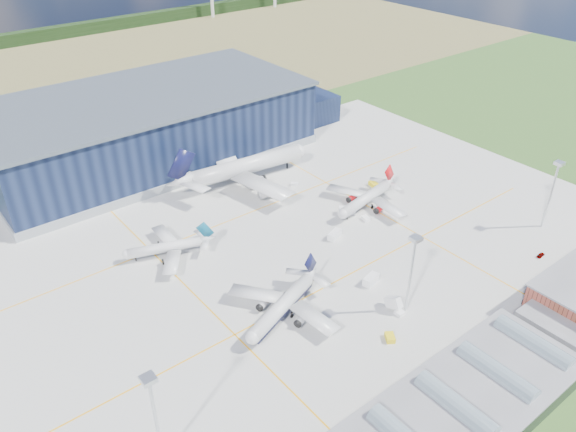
# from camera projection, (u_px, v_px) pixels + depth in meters

# --- Properties ---
(ground) EXTENTS (600.00, 600.00, 0.00)m
(ground) POSITION_uv_depth(u_px,v_px,m) (303.00, 270.00, 160.75)
(ground) COLOR #2E5620
(ground) RESTS_ON ground
(apron) EXTENTS (220.00, 160.00, 0.08)m
(apron) POSITION_uv_depth(u_px,v_px,m) (281.00, 253.00, 167.41)
(apron) COLOR #ACABA6
(apron) RESTS_ON ground
(farmland) EXTENTS (600.00, 220.00, 0.01)m
(farmland) POSITION_uv_depth(u_px,v_px,m) (47.00, 78.00, 307.37)
(farmland) COLOR olive
(farmland) RESTS_ON ground
(treeline) EXTENTS (600.00, 8.00, 8.00)m
(treeline) POSITION_uv_depth(u_px,v_px,m) (4.00, 41.00, 358.58)
(treeline) COLOR black
(treeline) RESTS_ON ground
(hangar) EXTENTS (145.00, 62.00, 26.10)m
(hangar) POSITION_uv_depth(u_px,v_px,m) (154.00, 127.00, 219.29)
(hangar) COLOR black
(hangar) RESTS_ON ground
(glass_concourse) EXTENTS (78.00, 23.00, 8.60)m
(glass_concourse) POSITION_uv_depth(u_px,v_px,m) (464.00, 406.00, 115.42)
(glass_concourse) COLOR black
(glass_concourse) RESTS_ON ground
(light_mast_west) EXTENTS (2.60, 2.60, 23.00)m
(light_mast_west) POSITION_uv_depth(u_px,v_px,m) (153.00, 406.00, 101.01)
(light_mast_west) COLOR silver
(light_mast_west) RESTS_ON ground
(light_mast_center) EXTENTS (2.60, 2.60, 23.00)m
(light_mast_center) POSITION_uv_depth(u_px,v_px,m) (412.00, 262.00, 137.88)
(light_mast_center) COLOR silver
(light_mast_center) RESTS_ON ground
(light_mast_east) EXTENTS (2.60, 2.60, 23.00)m
(light_mast_east) POSITION_uv_depth(u_px,v_px,m) (554.00, 184.00, 172.12)
(light_mast_east) COLOR silver
(light_mast_east) RESTS_ON ground
(airliner_navy) EXTENTS (42.39, 41.96, 10.84)m
(airliner_navy) POSITION_uv_depth(u_px,v_px,m) (282.00, 300.00, 141.04)
(airliner_navy) COLOR silver
(airliner_navy) RESTS_ON ground
(airliner_red) EXTENTS (37.71, 37.15, 10.56)m
(airliner_red) POSITION_uv_depth(u_px,v_px,m) (366.00, 194.00, 187.37)
(airliner_red) COLOR silver
(airliner_red) RESTS_ON ground
(airliner_widebody) EXTENTS (61.50, 60.41, 18.33)m
(airliner_widebody) POSITION_uv_depth(u_px,v_px,m) (246.00, 158.00, 201.92)
(airliner_widebody) COLOR silver
(airliner_widebody) RESTS_ON ground
(airliner_regional) EXTENTS (35.48, 35.12, 9.10)m
(airliner_regional) POSITION_uv_depth(u_px,v_px,m) (164.00, 243.00, 164.18)
(airliner_regional) COLOR silver
(airliner_regional) RESTS_ON ground
(gse_tug_b) EXTENTS (3.53, 3.82, 1.38)m
(gse_tug_b) POSITION_uv_depth(u_px,v_px,m) (390.00, 338.00, 136.49)
(gse_tug_b) COLOR yellow
(gse_tug_b) RESTS_ON ground
(gse_van_a) EXTENTS (5.63, 3.79, 2.26)m
(gse_van_a) POSITION_uv_depth(u_px,v_px,m) (335.00, 235.00, 173.95)
(gse_van_a) COLOR white
(gse_van_a) RESTS_ON ground
(gse_cart_a) EXTENTS (2.45, 3.16, 1.22)m
(gse_cart_a) POSITION_uv_depth(u_px,v_px,m) (366.00, 218.00, 183.06)
(gse_cart_a) COLOR white
(gse_cart_a) RESTS_ON ground
(gse_van_b) EXTENTS (5.70, 5.39, 2.47)m
(gse_van_b) POSITION_uv_depth(u_px,v_px,m) (347.00, 211.00, 185.96)
(gse_van_b) COLOR white
(gse_van_b) RESTS_ON ground
(gse_tug_c) EXTENTS (2.96, 3.96, 1.55)m
(gse_tug_c) POSITION_uv_depth(u_px,v_px,m) (373.00, 184.00, 202.54)
(gse_tug_c) COLOR yellow
(gse_tug_c) RESTS_ON ground
(gse_cart_b) EXTENTS (3.15, 3.13, 1.15)m
(gse_cart_b) POSITION_uv_depth(u_px,v_px,m) (294.00, 184.00, 202.93)
(gse_cart_b) COLOR white
(gse_cart_b) RESTS_ON ground
(gse_van_c) EXTENTS (5.52, 3.57, 2.44)m
(gse_van_c) POSITION_uv_depth(u_px,v_px,m) (371.00, 280.00, 154.82)
(gse_van_c) COLOR white
(gse_van_c) RESTS_ON ground
(airstair) EXTENTS (1.90, 4.65, 2.96)m
(airstair) POSITION_uv_depth(u_px,v_px,m) (393.00, 305.00, 145.52)
(airstair) COLOR white
(airstair) RESTS_ON ground
(car_a) EXTENTS (3.27, 1.52, 1.08)m
(car_a) POSITION_uv_depth(u_px,v_px,m) (541.00, 255.00, 165.91)
(car_a) COLOR #99999E
(car_a) RESTS_ON ground
(car_b) EXTENTS (4.26, 2.30, 1.33)m
(car_b) POSITION_uv_depth(u_px,v_px,m) (390.00, 401.00, 120.31)
(car_b) COLOR #99999E
(car_b) RESTS_ON ground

